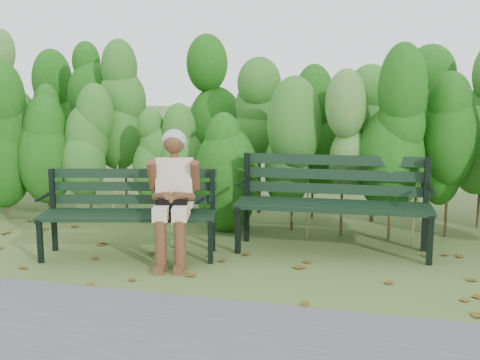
# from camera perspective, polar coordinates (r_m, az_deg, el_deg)

# --- Properties ---
(ground) EXTENTS (80.00, 80.00, 0.00)m
(ground) POSITION_cam_1_polar(r_m,az_deg,el_deg) (5.44, -0.92, -8.41)
(ground) COLOR #465C2A
(hedge_band) EXTENTS (11.04, 1.67, 2.42)m
(hedge_band) POSITION_cam_1_polar(r_m,az_deg,el_deg) (7.00, 3.09, 6.09)
(hedge_band) COLOR #47381E
(hedge_band) RESTS_ON ground
(leaf_litter) EXTENTS (5.89, 1.98, 0.01)m
(leaf_litter) POSITION_cam_1_polar(r_m,az_deg,el_deg) (5.47, 3.25, -8.28)
(leaf_litter) COLOR brown
(leaf_litter) RESTS_ON ground
(bench_left) EXTENTS (1.79, 0.94, 0.85)m
(bench_left) POSITION_cam_1_polar(r_m,az_deg,el_deg) (5.70, -11.08, -2.54)
(bench_left) COLOR black
(bench_left) RESTS_ON ground
(bench_right) EXTENTS (1.97, 0.72, 0.97)m
(bench_right) POSITION_cam_1_polar(r_m,az_deg,el_deg) (5.82, 9.44, -1.54)
(bench_right) COLOR black
(bench_right) RESTS_ON ground
(seated_woman) EXTENTS (0.54, 0.78, 1.26)m
(seated_woman) POSITION_cam_1_polar(r_m,az_deg,el_deg) (5.41, -6.78, -0.81)
(seated_woman) COLOR beige
(seated_woman) RESTS_ON ground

